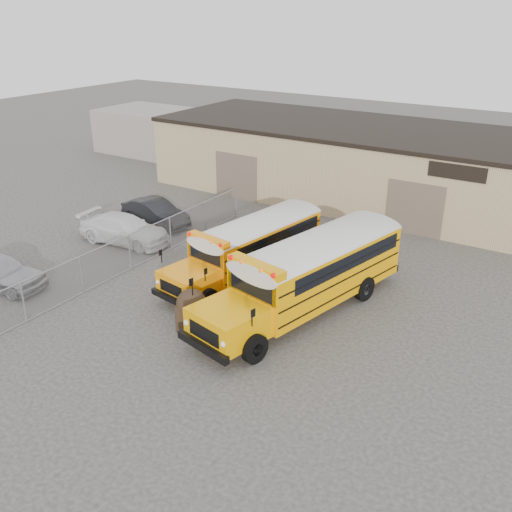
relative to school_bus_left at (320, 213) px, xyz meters
The scene contains 9 objects.
ground 11.49m from the school_bus_left, 89.99° to the right, with size 120.00×120.00×0.00m, color #373532.
warehouse 8.65m from the school_bus_left, 90.00° to the left, with size 30.20×10.20×4.67m.
chainlink_fence 10.33m from the school_bus_left, 125.59° to the right, with size 0.07×18.07×1.81m.
distant_building_left 24.43m from the school_bus_left, 154.24° to the left, with size 8.00×6.00×3.60m, color gray.
school_bus_left is the anchor object (origin of this frame).
school_bus_right 4.57m from the school_bus_left, ahead, with size 4.87×11.13×3.17m.
tarp_bundle 11.06m from the school_bus_left, 90.25° to the right, with size 1.42×1.36×1.66m.
car_white 10.62m from the school_bus_left, 145.52° to the right, with size 2.11×5.19×1.50m, color white.
car_dark 9.69m from the school_bus_left, 161.62° to the right, with size 1.57×4.49×1.48m, color black.
Camera 1 is at (12.82, -14.92, 11.89)m, focal length 40.00 mm.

